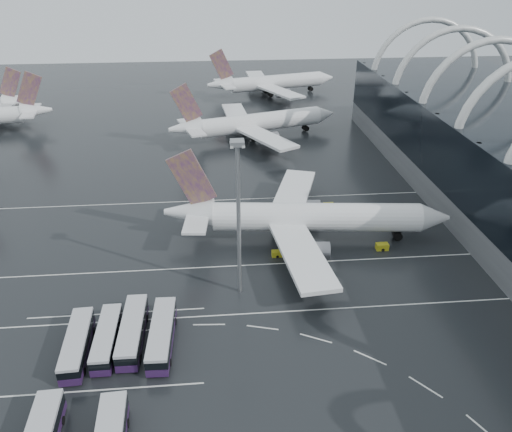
{
  "coord_description": "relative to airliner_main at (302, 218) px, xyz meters",
  "views": [
    {
      "loc": [
        -7.39,
        -65.25,
        51.4
      ],
      "look_at": [
        0.15,
        18.15,
        7.0
      ],
      "focal_mm": 35.0,
      "sensor_mm": 36.0,
      "label": 1
    }
  ],
  "objects": [
    {
      "name": "bus_row_near_d",
      "position": [
        -25.59,
        -28.62,
        -2.93
      ],
      "size": [
        3.63,
        13.89,
        3.4
      ],
      "rotation": [
        0.0,
        0.0,
        1.54
      ],
      "color": "#2F1441",
      "rests_on": "ground"
    },
    {
      "name": "bus_bay_line_north",
      "position": [
        -33.52,
        -20.73,
        -4.79
      ],
      "size": [
        28.0,
        0.25,
        0.01
      ],
      "primitive_type": "cube",
      "color": "silver",
      "rests_on": "ground"
    },
    {
      "name": "lane_marking_far",
      "position": [
        -9.52,
        19.27,
        -4.79
      ],
      "size": [
        120.0,
        0.25,
        0.01
      ],
      "primitive_type": "cube",
      "color": "silver",
      "rests_on": "ground"
    },
    {
      "name": "gse_cart_belly_a",
      "position": [
        15.08,
        -5.54,
        -4.16
      ],
      "size": [
        2.36,
        1.39,
        1.29
      ],
      "primitive_type": "cube",
      "color": "#AEA617",
      "rests_on": "ground"
    },
    {
      "name": "ground",
      "position": [
        -9.52,
        -20.73,
        -4.8
      ],
      "size": [
        420.0,
        420.0,
        0.0
      ],
      "primitive_type": "plane",
      "color": "black",
      "rests_on": "ground"
    },
    {
      "name": "airliner_gate_c",
      "position": [
        6.99,
        114.76,
        0.02
      ],
      "size": [
        53.54,
        48.65,
        19.29
      ],
      "rotation": [
        0.0,
        0.0,
        0.26
      ],
      "color": "white",
      "rests_on": "ground"
    },
    {
      "name": "bus_bay_line_south",
      "position": [
        -33.52,
        -36.73,
        -4.79
      ],
      "size": [
        28.0,
        0.25,
        0.01
      ],
      "primitive_type": "cube",
      "color": "silver",
      "rests_on": "ground"
    },
    {
      "name": "airliner_gate_b",
      "position": [
        -4.53,
        62.39,
        -0.06
      ],
      "size": [
        53.54,
        47.51,
        18.93
      ],
      "rotation": [
        0.0,
        0.0,
        0.29
      ],
      "color": "white",
      "rests_on": "ground"
    },
    {
      "name": "gse_cart_belly_c",
      "position": [
        -5.63,
        -6.1,
        -4.23
      ],
      "size": [
        2.08,
        1.23,
        1.13
      ],
      "primitive_type": "cube",
      "color": "#AEA617",
      "rests_on": "ground"
    },
    {
      "name": "bus_row_near_b",
      "position": [
        -33.53,
        -28.48,
        -3.11
      ],
      "size": [
        3.08,
        12.52,
        3.08
      ],
      "rotation": [
        0.0,
        0.0,
        1.58
      ],
      "color": "#2F1441",
      "rests_on": "ground"
    },
    {
      "name": "lane_marking_near",
      "position": [
        -9.52,
        -22.73,
        -4.79
      ],
      "size": [
        120.0,
        0.25,
        0.01
      ],
      "primitive_type": "cube",
      "color": "silver",
      "rests_on": "ground"
    },
    {
      "name": "gse_cart_belly_b",
      "position": [
        19.27,
        6.77,
        -4.14
      ],
      "size": [
        2.41,
        1.43,
        1.32
      ],
      "primitive_type": "cube",
      "color": "slate",
      "rests_on": "ground"
    },
    {
      "name": "bus_row_near_c",
      "position": [
        -29.98,
        -27.46,
        -2.94
      ],
      "size": [
        3.38,
        13.76,
        3.38
      ],
      "rotation": [
        0.0,
        0.0,
        1.56
      ],
      "color": "#2F1441",
      "rests_on": "ground"
    },
    {
      "name": "floodlight_mast",
      "position": [
        -13.39,
        -16.54,
        12.23
      ],
      "size": [
        2.08,
        2.08,
        27.08
      ],
      "color": "gray",
      "rests_on": "ground"
    },
    {
      "name": "bus_row_near_a",
      "position": [
        -37.52,
        -29.51,
        -3.02
      ],
      "size": [
        3.62,
        13.27,
        3.23
      ],
      "rotation": [
        0.0,
        0.0,
        1.62
      ],
      "color": "#2F1441",
      "rests_on": "ground"
    },
    {
      "name": "airliner_main",
      "position": [
        0.0,
        0.0,
        0.0
      ],
      "size": [
        56.63,
        49.41,
        19.17
      ],
      "rotation": [
        0.0,
        0.0,
        -0.1
      ],
      "color": "white",
      "rests_on": "ground"
    },
    {
      "name": "gse_cart_belly_d",
      "position": [
        23.78,
        5.68,
        -4.26
      ],
      "size": [
        1.97,
        1.16,
        1.07
      ],
      "primitive_type": "cube",
      "color": "slate",
      "rests_on": "ground"
    },
    {
      "name": "gse_cart_belly_e",
      "position": [
        8.52,
        12.71,
        -4.17
      ],
      "size": [
        2.31,
        1.36,
        1.26
      ],
      "primitive_type": "cube",
      "color": "#AEA617",
      "rests_on": "ground"
    },
    {
      "name": "lane_marking_mid",
      "position": [
        -9.52,
        -8.73,
        -4.79
      ],
      "size": [
        120.0,
        0.25,
        0.01
      ],
      "primitive_type": "cube",
      "color": "silver",
      "rests_on": "ground"
    }
  ]
}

